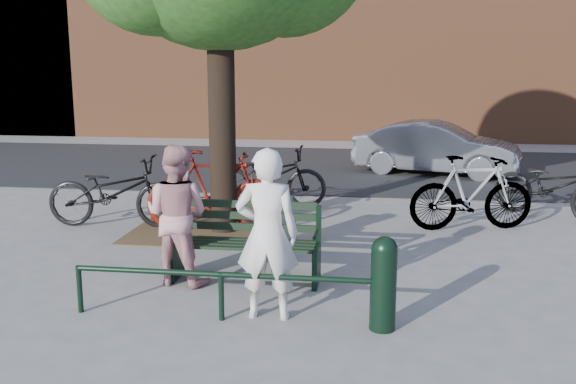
# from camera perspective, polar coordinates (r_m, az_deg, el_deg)

# --- Properties ---
(ground) EXTENTS (90.00, 90.00, 0.00)m
(ground) POSITION_cam_1_polar(r_m,az_deg,el_deg) (7.71, -3.75, -7.86)
(ground) COLOR gray
(ground) RESTS_ON ground
(dirt_pit) EXTENTS (2.40, 2.00, 0.02)m
(dirt_pit) POSITION_cam_1_polar(r_m,az_deg,el_deg) (9.98, -6.81, -3.36)
(dirt_pit) COLOR brown
(dirt_pit) RESTS_ON ground
(road) EXTENTS (40.00, 7.00, 0.01)m
(road) POSITION_cam_1_polar(r_m,az_deg,el_deg) (15.90, 2.50, 2.24)
(road) COLOR black
(road) RESTS_ON ground
(park_bench) EXTENTS (1.74, 0.54, 0.97)m
(park_bench) POSITION_cam_1_polar(r_m,az_deg,el_deg) (7.64, -3.67, -4.28)
(park_bench) COLOR black
(park_bench) RESTS_ON ground
(guard_railing) EXTENTS (3.06, 0.06, 0.51)m
(guard_railing) POSITION_cam_1_polar(r_m,az_deg,el_deg) (6.47, -5.98, -7.94)
(guard_railing) COLOR black
(guard_railing) RESTS_ON ground
(person_left) EXTENTS (0.65, 0.45, 1.74)m
(person_left) POSITION_cam_1_polar(r_m,az_deg,el_deg) (6.39, -1.86, -3.78)
(person_left) COLOR silver
(person_left) RESTS_ON ground
(person_right) EXTENTS (0.91, 0.78, 1.64)m
(person_right) POSITION_cam_1_polar(r_m,az_deg,el_deg) (7.53, -9.86, -2.00)
(person_right) COLOR tan
(person_right) RESTS_ON ground
(bollard) EXTENTS (0.25, 0.25, 0.93)m
(bollard) POSITION_cam_1_polar(r_m,az_deg,el_deg) (6.26, 8.49, -7.76)
(bollard) COLOR black
(bollard) RESTS_ON ground
(litter_bin) EXTENTS (0.40, 0.40, 0.83)m
(litter_bin) POSITION_cam_1_polar(r_m,az_deg,el_deg) (8.93, -0.76, -2.34)
(litter_bin) COLOR gray
(litter_bin) RESTS_ON ground
(bicycle_a) EXTENTS (2.17, 0.86, 1.12)m
(bicycle_a) POSITION_cam_1_polar(r_m,az_deg,el_deg) (10.39, -15.18, 0.02)
(bicycle_a) COLOR black
(bicycle_a) RESTS_ON ground
(bicycle_b) EXTENTS (2.16, 0.89, 1.26)m
(bicycle_b) POSITION_cam_1_polar(r_m,az_deg,el_deg) (9.82, -6.49, 0.13)
(bicycle_b) COLOR #52120B
(bicycle_b) RESTS_ON ground
(bicycle_c) EXTENTS (2.09, 0.78, 1.09)m
(bicycle_c) POSITION_cam_1_polar(r_m,az_deg,el_deg) (11.49, -1.73, 1.40)
(bicycle_c) COLOR black
(bicycle_c) RESTS_ON ground
(bicycle_d) EXTENTS (2.01, 0.98, 1.16)m
(bicycle_d) POSITION_cam_1_polar(r_m,az_deg,el_deg) (10.23, 16.00, -0.07)
(bicycle_d) COLOR gray
(bicycle_d) RESTS_ON ground
(bicycle_e) EXTENTS (2.03, 1.90, 1.09)m
(bicycle_e) POSITION_cam_1_polar(r_m,az_deg,el_deg) (11.43, 22.43, 0.48)
(bicycle_e) COLOR black
(bicycle_e) RESTS_ON ground
(parked_car) EXTENTS (3.93, 2.24, 1.22)m
(parked_car) POSITION_cam_1_polar(r_m,az_deg,el_deg) (15.16, 13.06, 3.82)
(parked_car) COLOR gray
(parked_car) RESTS_ON ground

